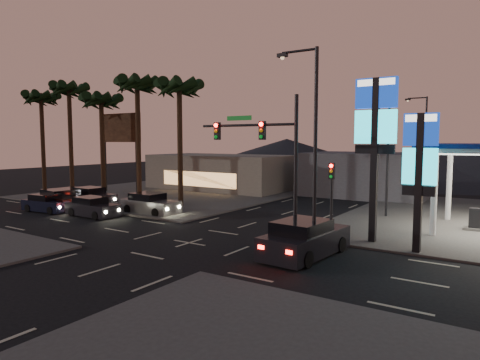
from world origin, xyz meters
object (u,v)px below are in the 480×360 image
Objects in this scene: traffic_signal_mast at (266,149)px; car_lane_b_mid at (91,197)px; car_lane_b_rear at (74,196)px; suv_station at (304,239)px; car_lane_a_front at (93,207)px; pylon_sign_tall at (375,127)px; pylon_sign_short at (420,161)px; car_lane_a_rear at (47,204)px; car_lane_a_mid at (59,200)px; car_lane_b_front at (150,204)px.

traffic_signal_mast is 20.88m from car_lane_b_mid.
car_lane_b_rear is 25.85m from suv_station.
traffic_signal_mast is at bearing -1.64° from car_lane_a_front.
suv_station is at bearing -114.20° from pylon_sign_tall.
pylon_sign_tall is at bearing 158.20° from pylon_sign_short.
car_lane_a_rear is at bearing -179.44° from traffic_signal_mast.
car_lane_a_mid is at bearing 176.88° from traffic_signal_mast.
car_lane_a_mid is at bearing -97.40° from car_lane_b_mid.
pylon_sign_tall is at bearing 8.51° from car_lane_a_rear.
car_lane_a_front is at bearing -36.51° from car_lane_b_mid.
pylon_sign_tall is 6.02m from traffic_signal_mast.
car_lane_a_rear is at bearing -58.67° from car_lane_b_rear.
car_lane_b_rear is at bearing 178.14° from car_lane_b_mid.
traffic_signal_mast is 13.78m from car_lane_b_front.
pylon_sign_tall reaches higher than pylon_sign_short.
car_lane_b_mid reaches higher than car_lane_b_rear.
traffic_signal_mast reaches higher than car_lane_a_front.
suv_station is at bearing -12.19° from car_lane_b_mid.
pylon_sign_short is 7.69m from traffic_signal_mast.
pylon_sign_tall reaches higher than car_lane_b_mid.
traffic_signal_mast reaches higher than car_lane_a_mid.
car_lane_b_mid is (-4.76, 3.52, 0.05)m from car_lane_a_front.
suv_station is (22.74, -4.91, 0.12)m from car_lane_b_mid.
pylon_sign_short is 1.64× the size of car_lane_b_rear.
traffic_signal_mast is at bearing 160.79° from suv_station.
car_lane_b_rear is (-2.58, 4.24, -0.02)m from car_lane_a_rear.
pylon_sign_tall reaches higher than car_lane_a_front.
car_lane_a_front is at bearing -171.26° from pylon_sign_tall.
car_lane_a_front reaches higher than car_lane_a_rear.
car_lane_b_front is at bearing 163.76° from traffic_signal_mast.
car_lane_b_mid is 2.63m from car_lane_b_rear.
pylon_sign_short is at bearing -3.28° from car_lane_b_front.
pylon_sign_tall reaches higher than car_lane_a_mid.
car_lane_b_front is at bearing 17.83° from car_lane_a_mid.
pylon_sign_tall reaches higher than car_lane_b_rear.
car_lane_a_front is 4.84m from car_lane_a_rear.
pylon_sign_short is 1.41× the size of car_lane_b_front.
suv_station is (2.74, -0.95, -4.38)m from traffic_signal_mast.
car_lane_b_mid is 1.14× the size of car_lane_b_rear.
pylon_sign_short is at bearing -3.04° from car_lane_b_mid.
car_lane_b_rear is (-7.38, 3.61, -0.04)m from car_lane_a_front.
car_lane_b_front is at bearing 49.52° from car_lane_a_front.
car_lane_b_rear is at bearing 153.95° from car_lane_a_front.
traffic_signal_mast is 1.61× the size of car_lane_b_front.
suv_station reaches higher than car_lane_a_rear.
car_lane_a_rear is 0.89× the size of car_lane_b_front.
car_lane_b_mid is (0.37, 2.85, -0.02)m from car_lane_a_mid.
car_lane_b_mid is at bearing 143.49° from car_lane_a_front.
car_lane_b_front is (-19.75, 1.13, -3.91)m from pylon_sign_short.
suv_station is at bearing -1.91° from car_lane_a_rear.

